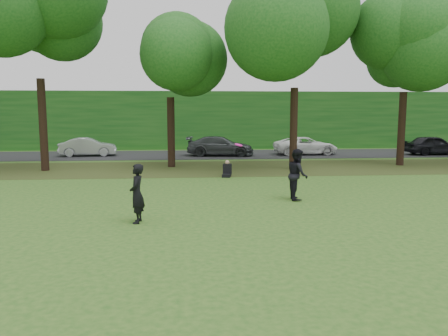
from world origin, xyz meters
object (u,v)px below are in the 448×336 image
Objects in this scene: player_left at (137,194)px; player_right at (297,174)px; frisbee at (239,145)px; seated_person at (227,170)px.

player_left is 0.92× the size of player_right.
frisbee is 7.36m from seated_person.
seated_person is at bearing 87.98° from frisbee.
frisbee is 0.34× the size of seated_person.
player_right is 6.76× the size of frisbee.
player_right is at bearing 121.06° from player_left.
player_right is at bearing 25.31° from frisbee.
frisbee is (-2.36, -1.12, 1.21)m from player_right.
seated_person is (-2.11, 6.00, -0.65)m from player_right.
player_left is 6.24× the size of frisbee.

